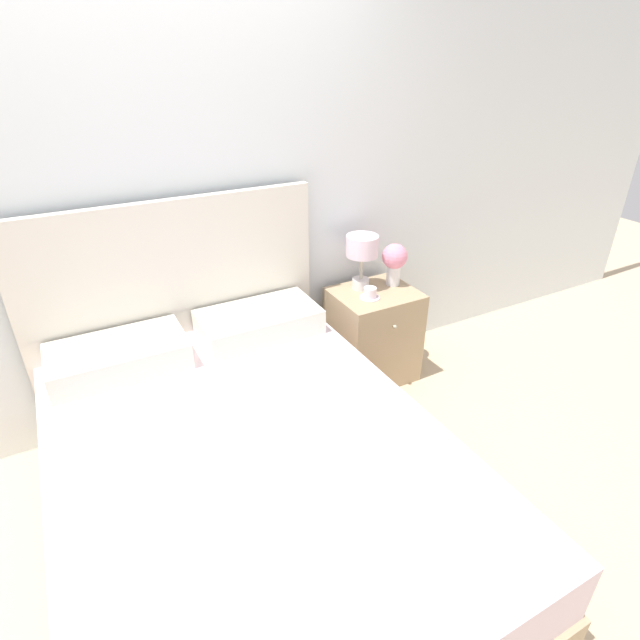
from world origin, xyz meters
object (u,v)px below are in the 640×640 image
object	(u,v)px
bed	(247,474)
nightstand	(373,335)
teacup	(370,293)
table_lamp	(362,251)
flower_vase	(395,260)

from	to	relation	value
bed	nightstand	distance (m)	1.37
bed	teacup	bearing A→B (deg)	32.55
table_lamp	teacup	size ratio (longest dim) A/B	2.78
teacup	table_lamp	bearing A→B (deg)	80.85
bed	flower_vase	bearing A→B (deg)	30.75
nightstand	table_lamp	xyz separation A→B (m)	(-0.05, 0.09, 0.56)
table_lamp	flower_vase	bearing A→B (deg)	-12.00
flower_vase	nightstand	bearing A→B (deg)	-165.02
bed	teacup	size ratio (longest dim) A/B	16.93
flower_vase	teacup	world-z (taller)	flower_vase
flower_vase	teacup	xyz separation A→B (m)	(-0.24, -0.10, -0.14)
bed	flower_vase	world-z (taller)	bed
bed	teacup	xyz separation A→B (m)	(1.08, 0.69, 0.35)
nightstand	table_lamp	bearing A→B (deg)	119.60
bed	table_lamp	distance (m)	1.49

